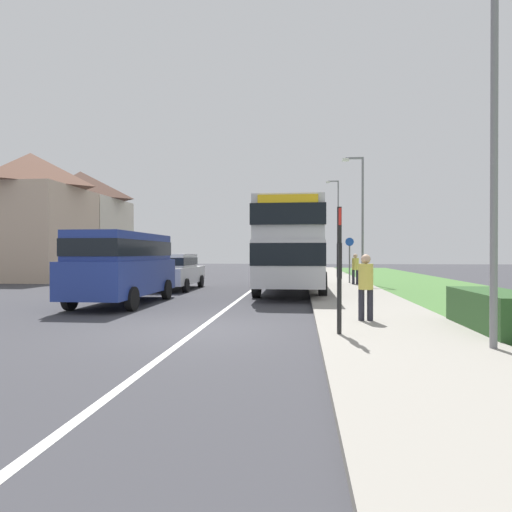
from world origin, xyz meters
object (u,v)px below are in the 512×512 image
object	(u,v)px
double_decker_bus	(291,243)
bus_stop_sign	(339,261)
parked_car_white	(176,270)
street_lamp_near	(488,103)
street_lamp_far	(337,220)
pedestrian_at_stop	(366,284)
pedestrian_walking_away	(355,267)
street_lamp_mid	(360,211)
cycle_route_sign	(350,258)
parked_van_blue	(123,262)

from	to	relation	value
double_decker_bus	bus_stop_sign	bearing A→B (deg)	-83.62
parked_car_white	street_lamp_near	size ratio (longest dim) A/B	0.63
bus_stop_sign	street_lamp_near	distance (m)	3.68
bus_stop_sign	street_lamp_far	bearing A→B (deg)	85.49
double_decker_bus	pedestrian_at_stop	size ratio (longest dim) A/B	5.76
pedestrian_walking_away	bus_stop_sign	bearing A→B (deg)	-98.14
pedestrian_at_stop	pedestrian_walking_away	distance (m)	12.19
street_lamp_near	street_lamp_mid	world-z (taller)	street_lamp_near
street_lamp_mid	street_lamp_far	distance (m)	15.40
street_lamp_far	parked_car_white	bearing A→B (deg)	-114.90
cycle_route_sign	street_lamp_far	world-z (taller)	street_lamp_far
pedestrian_at_stop	parked_car_white	bearing A→B (deg)	127.70
street_lamp_near	street_lamp_far	distance (m)	31.59
cycle_route_sign	street_lamp_mid	size ratio (longest dim) A/B	0.37
pedestrian_walking_away	street_lamp_near	xyz separation A→B (m)	(0.34, -14.94, 3.21)
cycle_route_sign	bus_stop_sign	bearing A→B (deg)	-96.91
bus_stop_sign	parked_car_white	bearing A→B (deg)	120.28
parked_van_blue	pedestrian_walking_away	bearing A→B (deg)	44.80
double_decker_bus	cycle_route_sign	size ratio (longest dim) A/B	3.82
street_lamp_far	bus_stop_sign	bearing A→B (deg)	-94.51
pedestrian_walking_away	street_lamp_near	bearing A→B (deg)	-88.69
parked_van_blue	bus_stop_sign	world-z (taller)	bus_stop_sign
parked_van_blue	bus_stop_sign	size ratio (longest dim) A/B	2.06
pedestrian_walking_away	street_lamp_far	xyz separation A→B (m)	(0.42, 16.64, 3.63)
street_lamp_near	parked_car_white	bearing A→B (deg)	125.89
double_decker_bus	street_lamp_far	bearing A→B (deg)	79.78
pedestrian_walking_away	street_lamp_mid	size ratio (longest dim) A/B	0.25
parked_van_blue	cycle_route_sign	distance (m)	12.84
parked_van_blue	street_lamp_near	bearing A→B (deg)	-35.58
parked_van_blue	street_lamp_mid	size ratio (longest dim) A/B	0.79
street_lamp_mid	bus_stop_sign	bearing A→B (deg)	-99.02
double_decker_bus	street_lamp_mid	distance (m)	6.06
pedestrian_walking_away	street_lamp_near	world-z (taller)	street_lamp_near
parked_car_white	street_lamp_far	distance (m)	21.60
cycle_route_sign	street_lamp_far	size ratio (longest dim) A/B	0.31
double_decker_bus	street_lamp_mid	world-z (taller)	street_lamp_mid
parked_van_blue	pedestrian_at_stop	distance (m)	8.21
parked_car_white	street_lamp_mid	xyz separation A→B (m)	(8.96, 3.92, 3.04)
double_decker_bus	pedestrian_at_stop	bearing A→B (deg)	-77.59
parked_van_blue	pedestrian_at_stop	size ratio (longest dim) A/B	3.20
street_lamp_mid	pedestrian_walking_away	bearing A→B (deg)	-108.33
street_lamp_near	cycle_route_sign	bearing A→B (deg)	91.82
parked_van_blue	street_lamp_mid	xyz separation A→B (m)	(9.02, 9.80, 2.56)
pedestrian_at_stop	double_decker_bus	bearing A→B (deg)	102.41
parked_car_white	street_lamp_far	xyz separation A→B (m)	(8.96, 19.31, 3.69)
cycle_route_sign	street_lamp_mid	distance (m)	2.59
double_decker_bus	street_lamp_mid	xyz separation A→B (m)	(3.59, 4.54, 1.81)
pedestrian_at_stop	bus_stop_sign	bearing A→B (deg)	-113.34
double_decker_bus	bus_stop_sign	xyz separation A→B (m)	(1.19, -10.61, -0.60)
parked_car_white	pedestrian_at_stop	distance (m)	11.96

